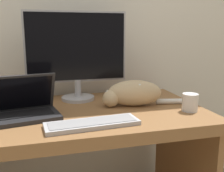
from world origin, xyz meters
The scene contains 8 objects.
wall_back centered at (0.00, 0.83, 1.30)m, with size 6.40×0.06×2.60m.
desk centered at (0.00, 0.39, 0.59)m, with size 1.38×0.77×0.76m.
monitor centered at (0.03, 0.63, 1.05)m, with size 0.62×0.21×0.54m.
laptop centered at (-0.27, 0.34, 0.80)m, with size 0.35×0.28×0.22m.
external_keyboard centered at (0.03, 0.13, 0.77)m, with size 0.44×0.16×0.02m.
cat centered at (0.32, 0.40, 0.83)m, with size 0.50×0.19×0.15m.
coffee_mug centered at (0.58, 0.22, 0.81)m, with size 0.08×0.08×0.10m.
small_toy centered at (0.39, 0.61, 0.79)m, with size 0.07×0.07×0.07m.
Camera 1 is at (-0.18, -0.98, 1.18)m, focal length 42.00 mm.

